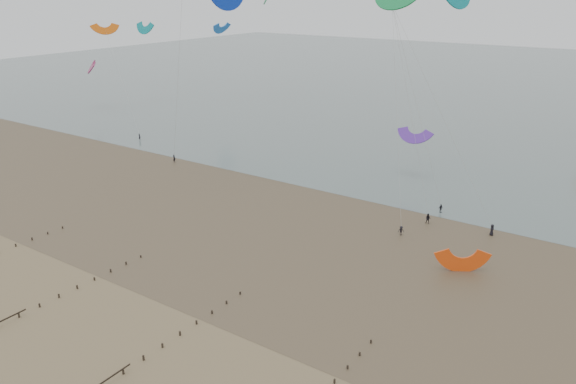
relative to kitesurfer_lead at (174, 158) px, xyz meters
The scene contains 6 objects.
ground 64.01m from the kitesurfer_lead, 47.95° to the right, with size 500.00×500.00×0.00m, color brown.
sea_and_shore 40.96m from the kitesurfer_lead, 18.69° to the right, with size 500.00×665.00×0.03m.
kitesurfer_lead is the anchor object (origin of this frame).
kitesurfers 78.66m from the kitesurfer_lead, ahead, with size 157.52×17.50×1.85m.
grounded_kite 69.13m from the kitesurfer_lead, 11.71° to the right, with size 6.21×3.25×4.73m, color #FF4B10, non-canonical shape.
kites_airborne 54.25m from the kitesurfer_lead, 48.21° to the left, with size 218.52×99.78×38.66m.
Camera 1 is at (43.28, -35.19, 36.13)m, focal length 35.00 mm.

